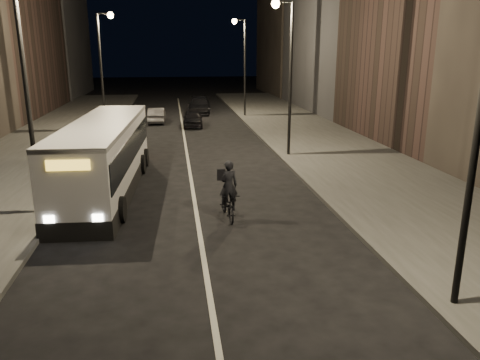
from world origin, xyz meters
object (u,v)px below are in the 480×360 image
object	(u,v)px
streetlight_left_near	(31,64)
car_mid	(157,115)
city_bus	(105,154)
streetlight_right_near	(474,74)
car_far	(199,106)
streetlight_left_far	(104,56)
streetlight_right_mid	(286,58)
streetlight_right_far	(242,54)
cyclist_on_bicycle	(228,199)
car_near	(193,119)

from	to	relation	value
streetlight_left_near	car_mid	world-z (taller)	streetlight_left_near
city_bus	streetlight_left_near	bearing A→B (deg)	-118.58
streetlight_right_near	car_far	distance (m)	35.45
streetlight_right_near	streetlight_left_far	bearing A→B (deg)	112.30
streetlight_right_mid	streetlight_left_near	world-z (taller)	same
car_mid	streetlight_right_far	bearing A→B (deg)	-161.86
streetlight_left_far	car_mid	xyz separation A→B (m)	(3.32, 3.80, -4.75)
city_bus	car_far	distance (m)	24.76
streetlight_right_mid	streetlight_right_far	size ratio (longest dim) A/B	1.00
streetlight_left_far	car_mid	distance (m)	6.93
cyclist_on_bicycle	streetlight_right_near	bearing A→B (deg)	-62.75
city_bus	car_near	size ratio (longest dim) A/B	3.09
car_mid	streetlight_left_near	bearing A→B (deg)	82.80
streetlight_right_mid	city_bus	xyz separation A→B (m)	(-8.93, -5.19, -3.74)
streetlight_right_near	streetlight_right_far	xyz separation A→B (m)	(0.00, 32.00, 0.00)
streetlight_right_near	streetlight_right_mid	distance (m)	16.00
streetlight_right_near	cyclist_on_bicycle	distance (m)	9.17
streetlight_right_near	city_bus	bearing A→B (deg)	129.57
streetlight_right_near	car_mid	xyz separation A→B (m)	(-7.35, 29.80, -4.75)
car_near	car_mid	size ratio (longest dim) A/B	0.98
car_mid	city_bus	bearing A→B (deg)	86.68
streetlight_right_near	streetlight_right_mid	xyz separation A→B (m)	(0.00, 16.00, 0.00)
car_far	streetlight_right_near	bearing A→B (deg)	-78.75
streetlight_right_near	streetlight_right_far	bearing A→B (deg)	90.00
cyclist_on_bicycle	car_mid	world-z (taller)	cyclist_on_bicycle
car_near	car_far	distance (m)	7.61
city_bus	car_far	bearing A→B (deg)	80.52
streetlight_right_mid	cyclist_on_bicycle	xyz separation A→B (m)	(-4.24, -9.33, -4.64)
streetlight_right_mid	streetlight_left_far	distance (m)	14.62
streetlight_right_far	city_bus	size ratio (longest dim) A/B	0.73
streetlight_right_mid	streetlight_left_near	bearing A→B (deg)	-143.12
streetlight_right_near	streetlight_left_far	distance (m)	28.10
streetlight_right_mid	city_bus	world-z (taller)	streetlight_right_mid
streetlight_left_near	car_far	world-z (taller)	streetlight_left_near
streetlight_right_near	streetlight_right_far	world-z (taller)	same
streetlight_right_far	cyclist_on_bicycle	xyz separation A→B (m)	(-4.24, -25.33, -4.64)
streetlight_right_near	car_far	bearing A→B (deg)	95.82
car_near	cyclist_on_bicycle	bearing A→B (deg)	-86.49
streetlight_right_far	city_bus	xyz separation A→B (m)	(-8.93, -21.19, -3.74)
streetlight_left_near	cyclist_on_bicycle	distance (m)	8.03
car_far	streetlight_right_mid	bearing A→B (deg)	-73.93
streetlight_right_far	car_near	bearing A→B (deg)	-134.57
streetlight_left_near	car_near	size ratio (longest dim) A/B	2.24
car_mid	car_far	world-z (taller)	car_far
cyclist_on_bicycle	car_near	bearing A→B (deg)	85.55
streetlight_right_far	car_near	xyz separation A→B (m)	(-4.52, -4.59, -4.74)
streetlight_right_near	car_far	world-z (taller)	streetlight_right_near
streetlight_right_near	car_near	size ratio (longest dim) A/B	2.24
streetlight_right_mid	streetlight_right_near	bearing A→B (deg)	-90.00
city_bus	cyclist_on_bicycle	bearing A→B (deg)	-38.37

